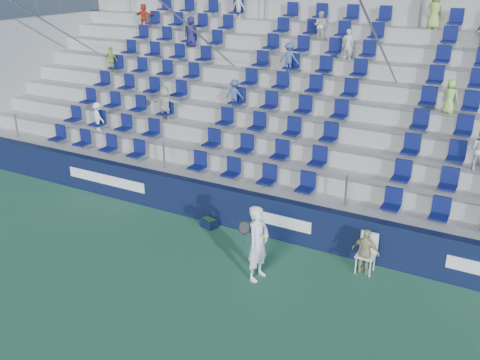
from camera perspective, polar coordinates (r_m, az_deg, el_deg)
name	(u,v)px	position (r m, az deg, el deg)	size (l,w,h in m)	color
ground	(179,279)	(13.64, -6.53, -10.41)	(70.00, 70.00, 0.00)	#2E6B4A
sponsor_wall	(240,210)	(15.68, -0.02, -3.17)	(24.00, 0.32, 1.20)	#0E1534
grandstand	(308,118)	(19.49, 7.27, 6.62)	(24.00, 8.17, 6.63)	#999994
tennis_player	(258,243)	(13.10, 1.93, -6.74)	(0.69, 0.75, 1.96)	white
line_judge_chair	(367,249)	(13.98, 13.44, -7.22)	(0.46, 0.47, 1.04)	white
line_judge	(366,252)	(13.84, 13.26, -7.44)	(0.72, 0.30, 1.22)	tan
ball_bin	(209,222)	(15.95, -3.34, -4.54)	(0.57, 0.46, 0.28)	#10193B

